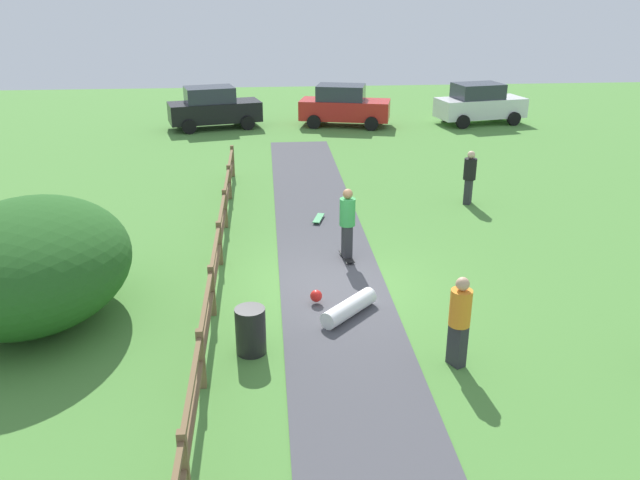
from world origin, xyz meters
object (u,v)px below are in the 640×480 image
(skater_fallen, at_px, (346,307))
(parked_car_red, at_px, (344,106))
(parked_car_black, at_px, (214,108))
(skateboard_loose, at_px, (319,218))
(parked_car_white, at_px, (480,104))
(bystander_black, at_px, (470,175))
(bush_large, at_px, (31,263))
(bystander_orange, at_px, (460,318))
(trash_bin, at_px, (251,331))
(skater_riding, at_px, (347,221))

(skater_fallen, distance_m, parked_car_red, 18.99)
(parked_car_red, bearing_deg, parked_car_black, -179.77)
(skateboard_loose, height_order, parked_car_white, parked_car_white)
(bystander_black, bearing_deg, parked_car_black, 125.62)
(skateboard_loose, height_order, parked_car_red, parked_car_red)
(skateboard_loose, relative_size, bystander_black, 0.50)
(bystander_black, height_order, parked_car_black, parked_car_black)
(bush_large, bearing_deg, bystander_black, 30.51)
(bystander_orange, distance_m, bystander_black, 9.32)
(trash_bin, relative_size, bystander_black, 0.54)
(skater_riding, xyz_separation_m, parked_car_black, (-4.28, 15.97, -0.07))
(skater_riding, distance_m, skater_fallen, 2.99)
(bystander_black, relative_size, parked_car_black, 0.37)
(bystander_orange, bearing_deg, skateboard_loose, 103.42)
(skateboard_loose, bearing_deg, parked_car_red, 80.06)
(parked_car_white, bearing_deg, trash_bin, -118.13)
(trash_bin, xyz_separation_m, bystander_orange, (3.66, -0.73, 0.50))
(parked_car_black, bearing_deg, bystander_black, -54.38)
(trash_bin, distance_m, bystander_orange, 3.76)
(trash_bin, distance_m, parked_car_white, 22.77)
(trash_bin, distance_m, skater_fallen, 2.31)
(parked_car_red, bearing_deg, skater_fallen, -96.69)
(bush_large, height_order, trash_bin, bush_large)
(bystander_black, xyz_separation_m, parked_car_black, (-8.56, 11.94, 0.05))
(skater_riding, bearing_deg, skater_fallen, -97.32)
(bystander_black, bearing_deg, trash_bin, -128.91)
(bush_large, height_order, bystander_orange, bush_large)
(skateboard_loose, height_order, bystander_orange, bystander_orange)
(bystander_black, xyz_separation_m, parked_car_white, (4.17, 11.94, 0.05))
(bystander_orange, bearing_deg, skater_fallen, 131.23)
(skateboard_loose, distance_m, bystander_orange, 7.93)
(bush_large, height_order, parked_car_white, bush_large)
(skater_riding, bearing_deg, parked_car_red, 83.42)
(bush_large, bearing_deg, skateboard_loose, 40.32)
(skater_fallen, bearing_deg, bystander_black, 56.01)
(skater_riding, distance_m, parked_car_black, 16.54)
(skater_riding, xyz_separation_m, bystander_orange, (1.37, -4.83, -0.08))
(bystander_black, relative_size, parked_car_red, 0.37)
(trash_bin, distance_m, skateboard_loose, 7.18)
(skateboard_loose, relative_size, bystander_orange, 0.48)
(parked_car_white, bearing_deg, skater_fallen, -115.07)
(bystander_orange, xyz_separation_m, parked_car_black, (-5.65, 20.80, 0.01))
(parked_car_white, bearing_deg, parked_car_red, 179.80)
(skater_riding, xyz_separation_m, skateboard_loose, (-0.46, 2.83, -0.94))
(skateboard_loose, height_order, parked_car_black, parked_car_black)
(skateboard_loose, bearing_deg, skater_riding, -80.77)
(bystander_orange, bearing_deg, bystander_black, 71.84)
(trash_bin, xyz_separation_m, bystander_black, (6.56, 8.13, 0.46))
(skater_riding, distance_m, bystander_orange, 5.02)
(trash_bin, bearing_deg, bystander_black, 51.09)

